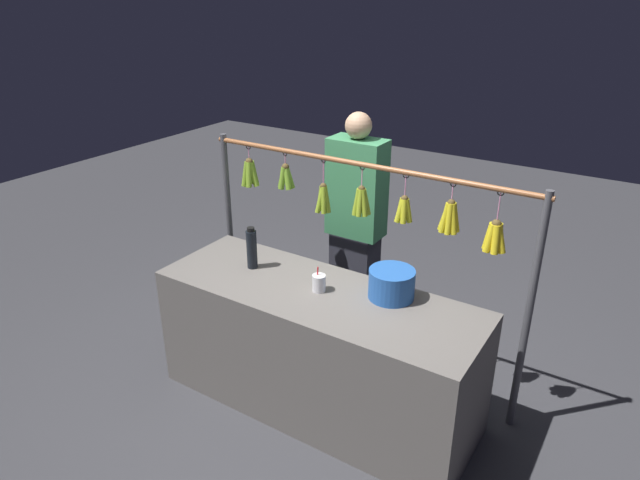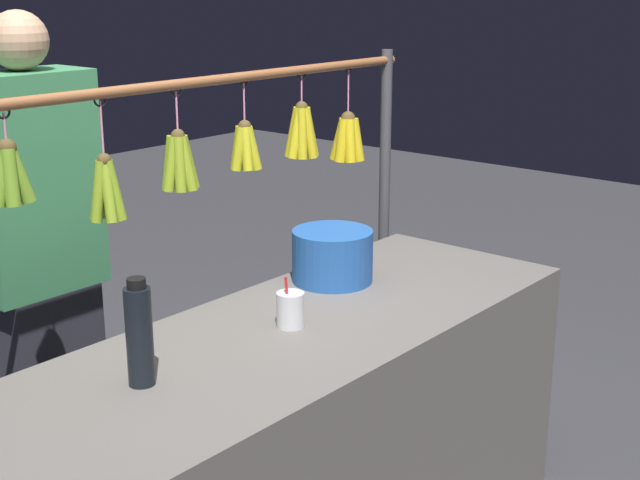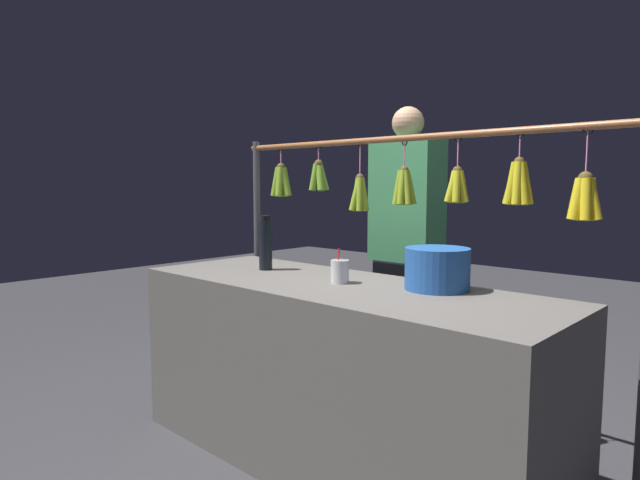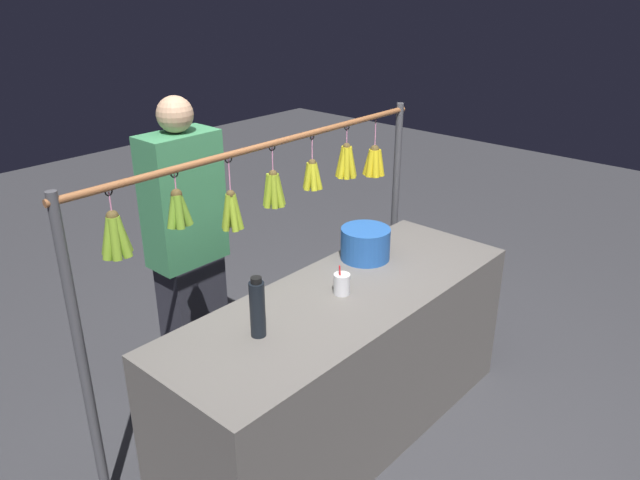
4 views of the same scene
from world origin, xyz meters
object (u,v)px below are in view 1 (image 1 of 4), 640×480
(water_bottle, at_px, (252,249))
(blue_bucket, at_px, (392,284))
(drink_cup, at_px, (319,283))
(vendor_person, at_px, (356,230))

(water_bottle, height_order, blue_bucket, water_bottle)
(water_bottle, distance_m, drink_cup, 0.53)
(water_bottle, distance_m, blue_bucket, 0.92)
(drink_cup, distance_m, vendor_person, 0.91)
(water_bottle, bearing_deg, vendor_person, -107.87)
(blue_bucket, xyz_separation_m, vendor_person, (0.63, -0.71, -0.07))
(water_bottle, relative_size, blue_bucket, 1.04)
(drink_cup, bearing_deg, vendor_person, -74.23)
(water_bottle, bearing_deg, drink_cup, 177.07)
(blue_bucket, distance_m, vendor_person, 0.96)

